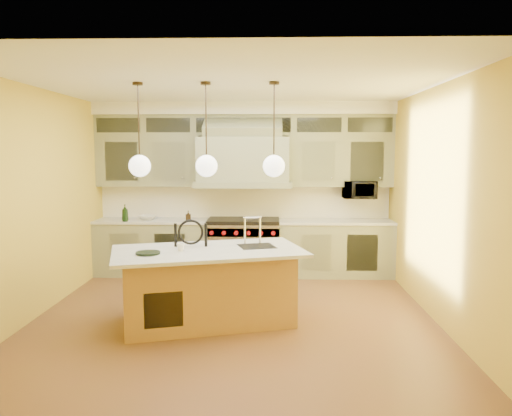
{
  "coord_description": "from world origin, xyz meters",
  "views": [
    {
      "loc": [
        0.46,
        -6.17,
        2.09
      ],
      "look_at": [
        0.25,
        0.7,
        1.31
      ],
      "focal_mm": 35.0,
      "sensor_mm": 36.0,
      "label": 1
    }
  ],
  "objects_px": {
    "range": "(244,247)",
    "kitchen_island": "(208,285)",
    "microwave": "(359,190)",
    "counter_stool": "(190,265)"
  },
  "relations": [
    {
      "from": "counter_stool",
      "to": "range",
      "type": "bearing_deg",
      "value": 74.18
    },
    {
      "from": "range",
      "to": "microwave",
      "type": "height_order",
      "value": "microwave"
    },
    {
      "from": "counter_stool",
      "to": "microwave",
      "type": "height_order",
      "value": "microwave"
    },
    {
      "from": "range",
      "to": "kitchen_island",
      "type": "bearing_deg",
      "value": -97.17
    },
    {
      "from": "kitchen_island",
      "to": "range",
      "type": "bearing_deg",
      "value": 66.63
    },
    {
      "from": "microwave",
      "to": "counter_stool",
      "type": "bearing_deg",
      "value": -134.48
    },
    {
      "from": "microwave",
      "to": "kitchen_island",
      "type": "bearing_deg",
      "value": -132.0
    },
    {
      "from": "range",
      "to": "kitchen_island",
      "type": "xyz_separation_m",
      "value": [
        -0.3,
        -2.39,
        -0.01
      ]
    },
    {
      "from": "range",
      "to": "kitchen_island",
      "type": "distance_m",
      "value": 2.41
    },
    {
      "from": "kitchen_island",
      "to": "microwave",
      "type": "relative_size",
      "value": 4.59
    }
  ]
}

